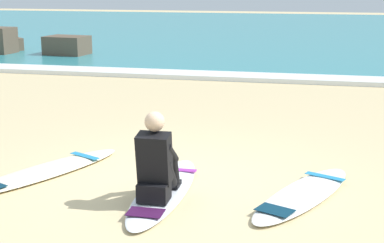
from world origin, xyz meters
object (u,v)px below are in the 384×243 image
object	(u,v)px
surfboard_main	(164,191)
surfboard_spare_far	(303,194)
surfboard_spare_near	(44,171)
surfer_seated	(157,164)

from	to	relation	value
surfboard_main	surfboard_spare_far	xyz separation A→B (m)	(1.53, 0.24, 0.00)
surfboard_main	surfboard_spare_near	distance (m)	1.66
surfer_seated	surfboard_spare_near	distance (m)	1.79
surfboard_spare_near	surfboard_spare_far	xyz separation A→B (m)	(3.16, -0.08, 0.00)
surfboard_main	surfer_seated	distance (m)	0.49
surfboard_spare_near	surfboard_spare_far	world-z (taller)	same
surfboard_spare_near	surfboard_main	bearing A→B (deg)	-11.00
surfboard_spare_near	surfboard_spare_far	distance (m)	3.16
surfer_seated	surfboard_spare_far	size ratio (longest dim) A/B	0.44
surfboard_main	surfboard_spare_far	world-z (taller)	same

